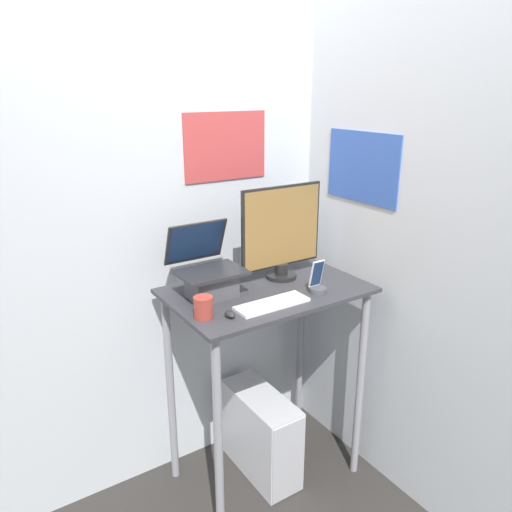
# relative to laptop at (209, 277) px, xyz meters

# --- Properties ---
(ground_plane) EXTENTS (12.00, 12.00, 0.00)m
(ground_plane) POSITION_rel_laptop_xyz_m (0.27, -0.39, -1.21)
(ground_plane) COLOR #2D2B28
(wall_back) EXTENTS (6.00, 0.06, 2.60)m
(wall_back) POSITION_rel_laptop_xyz_m (0.27, 0.31, 0.10)
(wall_back) COLOR silver
(wall_back) RESTS_ON ground_plane
(wall_side_right) EXTENTS (0.06, 6.00, 2.60)m
(wall_side_right) POSITION_rel_laptop_xyz_m (0.83, -0.38, 0.10)
(wall_side_right) COLOR silver
(wall_side_right) RESTS_ON ground_plane
(desk) EXTENTS (0.95, 0.61, 1.11)m
(desk) POSITION_rel_laptop_xyz_m (0.27, -0.08, -0.31)
(desk) COLOR #333338
(desk) RESTS_ON ground_plane
(laptop) EXTENTS (0.30, 0.30, 0.34)m
(laptop) POSITION_rel_laptop_xyz_m (0.00, 0.00, 0.00)
(laptop) COLOR #4C4C51
(laptop) RESTS_ON desk
(monitor) EXTENTS (0.47, 0.16, 0.48)m
(monitor) POSITION_rel_laptop_xyz_m (0.42, 0.01, 0.14)
(monitor) COLOR black
(monitor) RESTS_ON desk
(keyboard) EXTENTS (0.35, 0.12, 0.02)m
(keyboard) POSITION_rel_laptop_xyz_m (0.18, -0.25, -0.09)
(keyboard) COLOR white
(keyboard) RESTS_ON desk
(mouse) EXTENTS (0.04, 0.06, 0.03)m
(mouse) POSITION_rel_laptop_xyz_m (-0.04, -0.25, -0.08)
(mouse) COLOR #262626
(mouse) RESTS_ON desk
(cell_phone) EXTENTS (0.08, 0.08, 0.16)m
(cell_phone) POSITION_rel_laptop_xyz_m (0.45, -0.25, -0.06)
(cell_phone) COLOR #4C4C51
(cell_phone) RESTS_ON desk
(computer_tower) EXTENTS (0.21, 0.52, 0.48)m
(computer_tower) POSITION_rel_laptop_xyz_m (0.27, -0.04, -0.97)
(computer_tower) COLOR silver
(computer_tower) RESTS_ON ground_plane
(mug) EXTENTS (0.08, 0.08, 0.09)m
(mug) POSITION_rel_laptop_xyz_m (-0.13, -0.20, -0.05)
(mug) COLOR #9E382D
(mug) RESTS_ON desk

